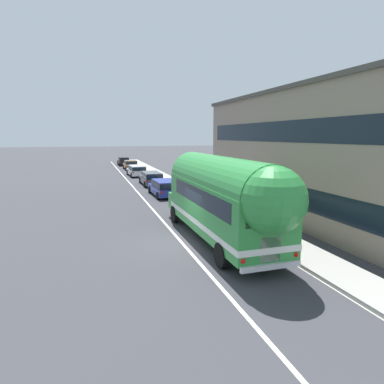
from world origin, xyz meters
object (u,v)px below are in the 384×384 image
object	(u,v)px
car_second	(151,178)
car_fourth	(131,165)
painted_bus	(224,196)
car_lead	(164,187)
car_fifth	(124,161)
car_third	(137,170)

from	to	relation	value
car_second	car_fourth	distance (m)	16.98
painted_bus	car_lead	xyz separation A→B (m)	(0.12, 13.11, -1.51)
car_fourth	car_lead	bearing A→B (deg)	-89.97
car_fifth	car_lead	bearing A→B (deg)	-89.43
painted_bus	car_fifth	xyz separation A→B (m)	(-0.20, 44.27, -1.56)
car_lead	car_second	world-z (taller)	same
car_third	car_fifth	bearing A→B (deg)	90.00
car_second	car_fourth	bearing A→B (deg)	90.28
car_fourth	car_fifth	bearing A→B (deg)	92.26
painted_bus	car_fourth	bearing A→B (deg)	89.84
car_second	painted_bus	bearing A→B (deg)	-90.55
car_lead	car_fifth	distance (m)	31.16
car_second	car_third	xyz separation A→B (m)	(-0.38, 8.11, -0.00)
painted_bus	car_third	distance (m)	27.85
car_third	car_fourth	distance (m)	8.87
car_lead	car_third	world-z (taller)	same
car_third	car_fifth	xyz separation A→B (m)	(0.00, 16.46, -0.04)
painted_bus	car_third	world-z (taller)	painted_bus
painted_bus	car_fourth	world-z (taller)	painted_bus
car_fourth	car_fifth	world-z (taller)	same
car_lead	car_second	size ratio (longest dim) A/B	0.98
car_second	car_third	size ratio (longest dim) A/B	1.01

